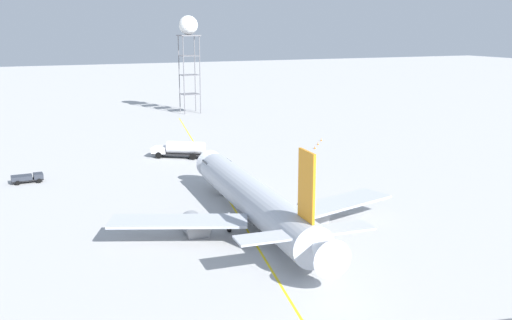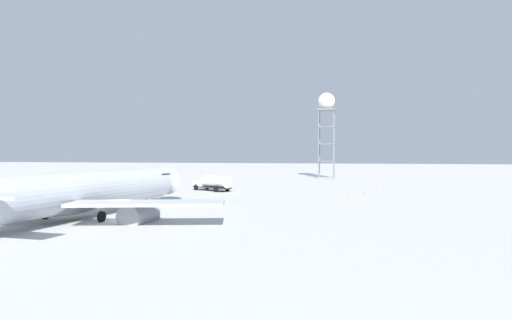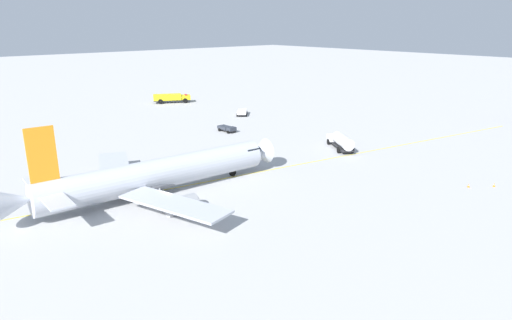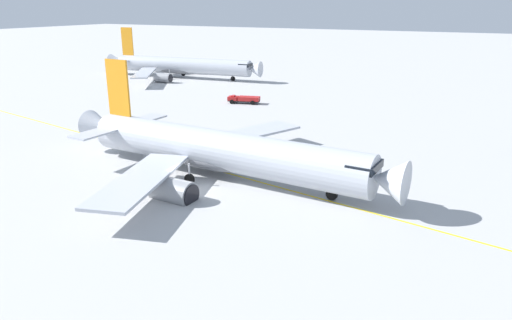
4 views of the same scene
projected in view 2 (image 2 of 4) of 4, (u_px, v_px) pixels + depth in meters
The scene contains 10 objects.
ground_plane at pixel (121, 222), 44.47m from camera, with size 600.00×600.00×0.00m, color #B2B2B2.
airliner_main at pixel (80, 194), 46.15m from camera, with size 33.43×38.54×11.95m.
fuel_tanker_truck at pixel (213, 182), 82.08m from camera, with size 8.93×6.95×2.87m.
baggage_truck_truck at pixel (71, 188), 80.68m from camera, with size 4.39×2.26×1.22m.
pushback_tug_truck at pixel (64, 182), 97.04m from camera, with size 5.43×5.26×1.30m.
radar_tower at pixel (327, 106), 127.52m from camera, with size 5.08×5.08×24.72m.
taxiway_centreline at pixel (107, 212), 51.48m from camera, with size 28.18×150.02×0.01m.
safety_cone_near at pixel (349, 193), 73.99m from camera, with size 0.36×0.36×0.55m.
safety_cone_mid at pixel (363, 192), 76.34m from camera, with size 0.36×0.36×0.55m.
safety_cone_far at pixel (377, 191), 78.86m from camera, with size 0.36×0.36×0.55m.
Camera 2 is at (-23.56, 40.03, 6.77)m, focal length 30.89 mm.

